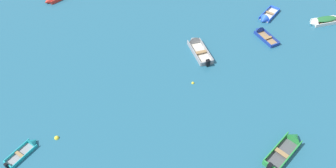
{
  "coord_description": "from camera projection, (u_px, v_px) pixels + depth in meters",
  "views": [
    {
      "loc": [
        0.21,
        1.81,
        22.82
      ],
      "look_at": [
        0.0,
        23.68,
        0.15
      ],
      "focal_mm": 35.22,
      "sensor_mm": 36.0,
      "label": 1
    }
  ],
  "objects": [
    {
      "name": "rowboat_white_midfield_right",
      "position": [
        321.0,
        21.0,
        38.35
      ],
      "size": [
        3.76,
        2.05,
        1.12
      ],
      "color": "beige",
      "rests_on": "ground_plane"
    },
    {
      "name": "rowboat_blue_far_left",
      "position": [
        266.0,
        18.0,
        39.05
      ],
      "size": [
        3.13,
        3.65,
        1.15
      ],
      "color": "beige",
      "rests_on": "ground_plane"
    },
    {
      "name": "rowboat_grey_back_row_left",
      "position": [
        196.0,
        46.0,
        35.35
      ],
      "size": [
        2.72,
        4.67,
        1.33
      ],
      "color": "beige",
      "rests_on": "ground_plane"
    },
    {
      "name": "rowboat_turquoise_cluster_inner",
      "position": [
        28.0,
        147.0,
        26.57
      ],
      "size": [
        2.35,
        2.91,
        0.92
      ],
      "color": "gray",
      "rests_on": "ground_plane"
    },
    {
      "name": "mooring_buoy_trailing",
      "position": [
        57.0,
        138.0,
        27.36
      ],
      "size": [
        0.41,
        0.41,
        0.41
      ],
      "primitive_type": "sphere",
      "color": "yellow",
      "rests_on": "ground_plane"
    },
    {
      "name": "mooring_buoy_between_boats_right",
      "position": [
        193.0,
        83.0,
        31.79
      ],
      "size": [
        0.29,
        0.29,
        0.29
      ],
      "primitive_type": "sphere",
      "color": "yellow",
      "rests_on": "ground_plane"
    },
    {
      "name": "rowboat_deep_blue_near_left",
      "position": [
        261.0,
        33.0,
        36.98
      ],
      "size": [
        2.61,
        3.55,
        1.13
      ],
      "color": "#99754C",
      "rests_on": "ground_plane"
    },
    {
      "name": "rowboat_green_back_row_right",
      "position": [
        288.0,
        145.0,
        26.6
      ],
      "size": [
        3.84,
        3.93,
        1.2
      ],
      "color": "#4C4C51",
      "rests_on": "ground_plane"
    }
  ]
}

